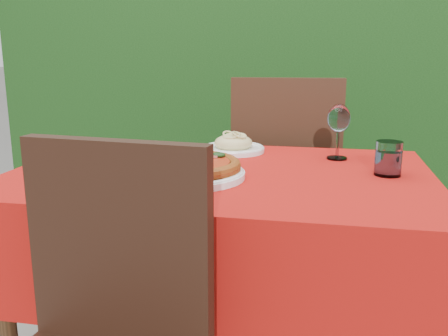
% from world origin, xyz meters
% --- Properties ---
extents(hedge, '(3.20, 0.55, 1.78)m').
position_xyz_m(hedge, '(0.00, 1.55, 0.92)').
color(hedge, black).
rests_on(hedge, ground).
extents(dining_table, '(1.26, 0.86, 0.75)m').
position_xyz_m(dining_table, '(0.00, 0.00, 0.60)').
color(dining_table, '#402714').
rests_on(dining_table, ground).
extents(chair_far, '(0.48, 0.48, 1.00)m').
position_xyz_m(chair_far, '(0.15, 0.68, 0.57)').
color(chair_far, black).
rests_on(chair_far, ground).
extents(pizza_plate, '(0.33, 0.33, 0.06)m').
position_xyz_m(pizza_plate, '(-0.08, -0.11, 0.78)').
color(pizza_plate, white).
rests_on(pizza_plate, dining_table).
extents(pasta_plate, '(0.22, 0.22, 0.06)m').
position_xyz_m(pasta_plate, '(-0.01, 0.29, 0.77)').
color(pasta_plate, white).
rests_on(pasta_plate, dining_table).
extents(water_glass, '(0.08, 0.08, 0.10)m').
position_xyz_m(water_glass, '(0.49, 0.04, 0.79)').
color(water_glass, silver).
rests_on(water_glass, dining_table).
extents(wine_glass, '(0.08, 0.08, 0.19)m').
position_xyz_m(wine_glass, '(0.35, 0.24, 0.88)').
color(wine_glass, silver).
rests_on(wine_glass, dining_table).
extents(fork, '(0.06, 0.18, 0.00)m').
position_xyz_m(fork, '(-0.35, -0.03, 0.75)').
color(fork, '#BAB9C1').
rests_on(fork, dining_table).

